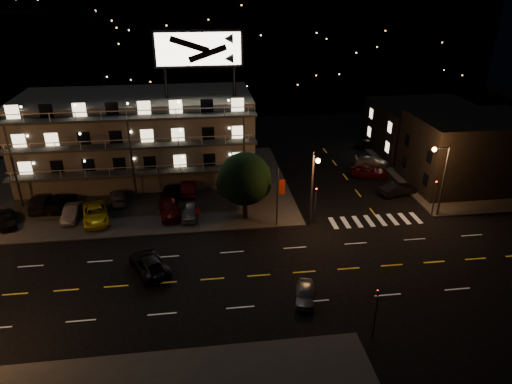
{
  "coord_description": "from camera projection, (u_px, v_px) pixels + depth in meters",
  "views": [
    {
      "loc": [
        -2.43,
        -32.26,
        23.21
      ],
      "look_at": [
        2.79,
        8.0,
        4.2
      ],
      "focal_mm": 32.0,
      "sensor_mm": 36.0,
      "label": 1
    }
  ],
  "objects": [
    {
      "name": "side_car_1",
      "position": [
        369.0,
        172.0,
        58.8
      ],
      "size": [
        5.27,
        3.73,
        1.34
      ],
      "primitive_type": "imported",
      "rotation": [
        0.0,
        0.0,
        1.22
      ],
      "color": "#590D0C",
      "rests_on": "ground"
    },
    {
      "name": "lot_car_6",
      "position": [
        60.0,
        202.0,
        50.41
      ],
      "size": [
        2.86,
        5.17,
        1.37
      ],
      "primitive_type": "imported",
      "rotation": [
        0.0,
        0.0,
        3.02
      ],
      "color": "black",
      "rests_on": "curb_nw"
    },
    {
      "name": "side_bldg_front",
      "position": [
        470.0,
        152.0,
        55.15
      ],
      "size": [
        14.06,
        10.0,
        8.5
      ],
      "color": "black",
      "rests_on": "ground"
    },
    {
      "name": "ground",
      "position": [
        236.0,
        277.0,
        39.1
      ],
      "size": [
        140.0,
        140.0,
        0.0
      ],
      "primitive_type": "plane",
      "color": "black",
      "rests_on": "ground"
    },
    {
      "name": "stop_sign",
      "position": [
        198.0,
        215.0,
        45.72
      ],
      "size": [
        0.91,
        0.11,
        2.61
      ],
      "color": "#2D2D30",
      "rests_on": "ground"
    },
    {
      "name": "road_car_west",
      "position": [
        149.0,
        264.0,
        39.64
      ],
      "size": [
        4.4,
        5.85,
        1.48
      ],
      "primitive_type": "imported",
      "rotation": [
        0.0,
        0.0,
        3.56
      ],
      "color": "black",
      "rests_on": "ground"
    },
    {
      "name": "streetlight_ne",
      "position": [
        441.0,
        174.0,
        47.02
      ],
      "size": [
        1.92,
        0.44,
        8.0
      ],
      "color": "#2D2D30",
      "rests_on": "ground"
    },
    {
      "name": "lot_car_7",
      "position": [
        118.0,
        197.0,
        51.69
      ],
      "size": [
        2.47,
        4.59,
        1.26
      ],
      "primitive_type": "imported",
      "rotation": [
        0.0,
        0.0,
        3.31
      ],
      "color": "gray",
      "rests_on": "curb_nw"
    },
    {
      "name": "side_bldg_back",
      "position": [
        424.0,
        128.0,
        66.25
      ],
      "size": [
        14.06,
        12.0,
        7.0
      ],
      "color": "black",
      "rests_on": "ground"
    },
    {
      "name": "curb_nw",
      "position": [
        107.0,
        189.0,
        55.4
      ],
      "size": [
        44.0,
        24.0,
        0.15
      ],
      "primitive_type": "cube",
      "color": "#373735",
      "rests_on": "ground"
    },
    {
      "name": "road_car_east",
      "position": [
        305.0,
        294.0,
        36.09
      ],
      "size": [
        2.3,
        3.82,
        1.22
      ],
      "primitive_type": "imported",
      "rotation": [
        0.0,
        0.0,
        -0.26
      ],
      "color": "gray",
      "rests_on": "ground"
    },
    {
      "name": "lot_car_4",
      "position": [
        190.0,
        211.0,
        48.37
      ],
      "size": [
        1.94,
        4.14,
        1.37
      ],
      "primitive_type": "imported",
      "rotation": [
        0.0,
        0.0,
        -0.08
      ],
      "color": "gray",
      "rests_on": "curb_nw"
    },
    {
      "name": "lot_car_1",
      "position": [
        72.0,
        213.0,
        48.08
      ],
      "size": [
        1.48,
        4.21,
        1.39
      ],
      "primitive_type": "imported",
      "rotation": [
        0.0,
        0.0,
        -0.0
      ],
      "color": "gray",
      "rests_on": "curb_nw"
    },
    {
      "name": "streetlight_nc",
      "position": [
        313.0,
        182.0,
        45.11
      ],
      "size": [
        0.44,
        1.92,
        8.0
      ],
      "color": "#2D2D30",
      "rests_on": "ground"
    },
    {
      "name": "lot_car_8",
      "position": [
        171.0,
        190.0,
        53.14
      ],
      "size": [
        2.38,
        4.49,
        1.45
      ],
      "primitive_type": "imported",
      "rotation": [
        0.0,
        0.0,
        2.98
      ],
      "color": "black",
      "rests_on": "curb_nw"
    },
    {
      "name": "lot_car_2",
      "position": [
        95.0,
        214.0,
        47.72
      ],
      "size": [
        3.74,
        5.95,
        1.53
      ],
      "primitive_type": "imported",
      "rotation": [
        0.0,
        0.0,
        0.23
      ],
      "color": "yellow",
      "rests_on": "curb_nw"
    },
    {
      "name": "signal_nw",
      "position": [
        315.0,
        201.0,
        46.69
      ],
      "size": [
        0.2,
        0.27,
        4.6
      ],
      "color": "#2D2D30",
      "rests_on": "ground"
    },
    {
      "name": "lot_car_5",
      "position": [
        40.0,
        203.0,
        50.11
      ],
      "size": [
        1.94,
        4.66,
        1.5
      ],
      "primitive_type": "imported",
      "rotation": [
        0.0,
        0.0,
        3.22
      ],
      "color": "black",
      "rests_on": "curb_nw"
    },
    {
      "name": "lot_car_0",
      "position": [
        7.0,
        219.0,
        46.79
      ],
      "size": [
        3.1,
        4.43,
        1.4
      ],
      "primitive_type": "imported",
      "rotation": [
        0.0,
        0.0,
        0.39
      ],
      "color": "black",
      "rests_on": "curb_nw"
    },
    {
      "name": "hill_backdrop",
      "position": [
        177.0,
        40.0,
        95.28
      ],
      "size": [
        120.0,
        25.0,
        24.0
      ],
      "color": "black",
      "rests_on": "ground"
    },
    {
      "name": "signal_sw",
      "position": [
        376.0,
        309.0,
        31.42
      ],
      "size": [
        0.2,
        0.27,
        4.6
      ],
      "color": "#2D2D30",
      "rests_on": "ground"
    },
    {
      "name": "signal_ne",
      "position": [
        435.0,
        194.0,
        48.2
      ],
      "size": [
        0.27,
        0.2,
        4.6
      ],
      "color": "#2D2D30",
      "rests_on": "ground"
    },
    {
      "name": "side_car_3",
      "position": [
        368.0,
        144.0,
        68.53
      ],
      "size": [
        4.42,
        2.85,
        1.4
      ],
      "primitive_type": "imported",
      "rotation": [
        0.0,
        0.0,
        1.25
      ],
      "color": "black",
      "rests_on": "ground"
    },
    {
      "name": "lot_car_9",
      "position": [
        189.0,
        187.0,
        53.83
      ],
      "size": [
        1.85,
        4.68,
        1.51
      ],
      "primitive_type": "imported",
      "rotation": [
        0.0,
        0.0,
        3.09
      ],
      "color": "#590D0C",
      "rests_on": "curb_nw"
    },
    {
      "name": "lot_car_3",
      "position": [
        170.0,
        208.0,
        48.93
      ],
      "size": [
        2.86,
        5.53,
        1.53
      ],
      "primitive_type": "imported",
      "rotation": [
        0.0,
        0.0,
        0.14
      ],
      "color": "#590D0C",
      "rests_on": "curb_nw"
    },
    {
      "name": "banner_north",
      "position": [
        278.0,
        196.0,
        45.78
      ],
      "size": [
        0.83,
        0.16,
        6.4
      ],
      "color": "#2D2D30",
      "rests_on": "ground"
    },
    {
      "name": "tree",
      "position": [
        244.0,
        180.0,
        46.84
      ],
      "size": [
        5.72,
        5.51,
        7.21
      ],
      "color": "black",
      "rests_on": "curb_nw"
    },
    {
      "name": "side_car_2",
      "position": [
        372.0,
        162.0,
        61.92
      ],
      "size": [
        4.97,
        2.93,
        1.35
      ],
      "primitive_type": "imported",
      "rotation": [
        0.0,
        0.0,
        1.33
      ],
      "color": "gray",
      "rests_on": "ground"
    },
    {
      "name": "motel",
      "position": [
        139.0,
        136.0,
        57.12
      ],
      "size": [
        28.0,
        13.8,
        18.1
      ],
      "color": "gray",
      "rests_on": "ground"
    },
    {
      "name": "side_car_0",
      "position": [
        398.0,
        189.0,
        53.71
      ],
      "size": [
        4.69,
        2.59,
        1.46
      ],
      "primitive_type": "imported",
      "rotation": [
        0.0,
        0.0,
        1.82
      ],
      "color": "black",
      "rests_on": "ground"
    },
    {
      "name": "curb_ne",
      "position": [
        447.0,
        171.0,
        60.52
      ],
      "size": [
        16.0,
        24.0,
        0.15
      ],
      "primitive_type": "cube",
      "color": "#373735",
      "rests_on": "ground"
    }
  ]
}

